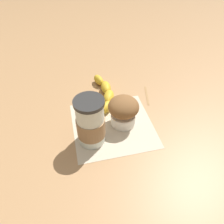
# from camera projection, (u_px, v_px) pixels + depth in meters

# --- Properties ---
(ground_plane) EXTENTS (3.00, 3.00, 0.00)m
(ground_plane) POSITION_uv_depth(u_px,v_px,m) (112.00, 125.00, 0.70)
(ground_plane) COLOR #A87C51
(paper_napkin) EXTENTS (0.30, 0.30, 0.00)m
(paper_napkin) POSITION_uv_depth(u_px,v_px,m) (112.00, 125.00, 0.70)
(paper_napkin) COLOR beige
(paper_napkin) RESTS_ON ground_plane
(coffee_cup) EXTENTS (0.08, 0.08, 0.15)m
(coffee_cup) POSITION_uv_depth(u_px,v_px,m) (90.00, 123.00, 0.61)
(coffee_cup) COLOR silver
(coffee_cup) RESTS_ON paper_napkin
(muffin) EXTENTS (0.10, 0.10, 0.10)m
(muffin) POSITION_uv_depth(u_px,v_px,m) (123.00, 110.00, 0.67)
(muffin) COLOR white
(muffin) RESTS_ON paper_napkin
(banana) EXTENTS (0.22, 0.09, 0.04)m
(banana) POSITION_uv_depth(u_px,v_px,m) (105.00, 92.00, 0.80)
(banana) COLOR gold
(banana) RESTS_ON paper_napkin
(wooden_stirrer) EXTENTS (0.11, 0.01, 0.00)m
(wooden_stirrer) POSITION_uv_depth(u_px,v_px,m) (146.00, 95.00, 0.82)
(wooden_stirrer) COLOR #9E7547
(wooden_stirrer) RESTS_ON ground_plane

